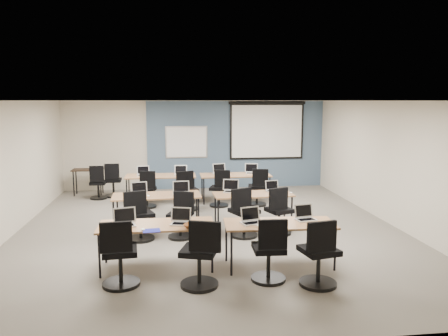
{
  "coord_description": "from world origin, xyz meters",
  "views": [
    {
      "loc": [
        -0.8,
        -8.92,
        2.7
      ],
      "look_at": [
        0.36,
        0.4,
        1.25
      ],
      "focal_mm": 35.0,
      "sensor_mm": 36.0,
      "label": 1
    }
  ],
  "objects": [
    {
      "name": "floor",
      "position": [
        0.0,
        0.0,
        0.0
      ],
      "size": [
        8.0,
        9.0,
        0.02
      ],
      "primitive_type": "cube",
      "color": "#6B6354",
      "rests_on": "ground"
    },
    {
      "name": "ceiling",
      "position": [
        0.0,
        0.0,
        2.7
      ],
      "size": [
        8.0,
        9.0,
        0.02
      ],
      "primitive_type": "cube",
      "color": "white",
      "rests_on": "ground"
    },
    {
      "name": "wall_back",
      "position": [
        0.0,
        4.5,
        1.35
      ],
      "size": [
        8.0,
        0.04,
        2.7
      ],
      "primitive_type": "cube",
      "color": "beige",
      "rests_on": "ground"
    },
    {
      "name": "wall_front",
      "position": [
        0.0,
        -4.5,
        1.35
      ],
      "size": [
        8.0,
        0.04,
        2.7
      ],
      "primitive_type": "cube",
      "color": "beige",
      "rests_on": "ground"
    },
    {
      "name": "wall_left",
      "position": [
        -4.0,
        0.0,
        1.35
      ],
      "size": [
        0.04,
        9.0,
        2.7
      ],
      "primitive_type": "cube",
      "color": "beige",
      "rests_on": "ground"
    },
    {
      "name": "wall_right",
      "position": [
        4.0,
        0.0,
        1.35
      ],
      "size": [
        0.04,
        9.0,
        2.7
      ],
      "primitive_type": "cube",
      "color": "beige",
      "rests_on": "ground"
    },
    {
      "name": "blue_accent_panel",
      "position": [
        1.25,
        4.47,
        1.35
      ],
      "size": [
        5.5,
        0.04,
        2.7
      ],
      "primitive_type": "cube",
      "color": "#3D5977",
      "rests_on": "wall_back"
    },
    {
      "name": "whiteboard",
      "position": [
        -0.3,
        4.43,
        1.45
      ],
      "size": [
        1.28,
        0.03,
        0.98
      ],
      "color": "#BBBBBB",
      "rests_on": "wall_back"
    },
    {
      "name": "projector_screen",
      "position": [
        2.2,
        4.41,
        1.89
      ],
      "size": [
        2.4,
        0.1,
        1.82
      ],
      "color": "black",
      "rests_on": "wall_back"
    },
    {
      "name": "training_table_front_left",
      "position": [
        -1.04,
        -2.03,
        0.69
      ],
      "size": [
        1.85,
        0.77,
        0.73
      ],
      "rotation": [
        0.0,
        0.0,
        -0.0
      ],
      "color": "olive",
      "rests_on": "floor"
    },
    {
      "name": "training_table_front_right",
      "position": [
        0.95,
        -2.19,
        0.68
      ],
      "size": [
        1.79,
        0.75,
        0.73
      ],
      "rotation": [
        0.0,
        0.0,
        -0.06
      ],
      "color": "brown",
      "rests_on": "floor"
    },
    {
      "name": "training_table_mid_left",
      "position": [
        -1.1,
        0.22,
        0.69
      ],
      "size": [
        1.85,
        0.77,
        0.73
      ],
      "rotation": [
        0.0,
        0.0,
        0.04
      ],
      "color": "olive",
      "rests_on": "floor"
    },
    {
      "name": "training_table_mid_right",
      "position": [
        0.95,
        0.1,
        0.68
      ],
      "size": [
        1.69,
        0.7,
        0.73
      ],
      "rotation": [
        0.0,
        0.0,
        0.04
      ],
      "color": "#AA7638",
      "rests_on": "floor"
    },
    {
      "name": "training_table_back_left",
      "position": [
        -1.07,
        2.69,
        0.69
      ],
      "size": [
        1.86,
        0.78,
        0.73
      ],
      "rotation": [
        0.0,
        0.0,
        -0.02
      ],
      "color": "#9F613A",
      "rests_on": "floor"
    },
    {
      "name": "training_table_back_right",
      "position": [
        0.94,
        2.58,
        0.69
      ],
      "size": [
        1.88,
        0.78,
        0.73
      ],
      "rotation": [
        0.0,
        0.0,
        -0.0
      ],
      "color": "brown",
      "rests_on": "floor"
    },
    {
      "name": "laptop_0",
      "position": [
        -1.55,
        -2.03,
        0.8
      ],
      "size": [
        0.36,
        0.3,
        0.27
      ],
      "rotation": [
        0.0,
        0.0,
        0.24
      ],
      "color": "#A6A6B0",
      "rests_on": "training_table_front_left"
    },
    {
      "name": "mouse_0",
      "position": [
        -1.24,
        -2.34,
        0.74
      ],
      "size": [
        0.08,
        0.11,
        0.04
      ],
      "primitive_type": "ellipsoid",
      "rotation": [
        0.0,
        0.0,
        0.15
      ],
      "color": "white",
      "rests_on": "training_table_front_left"
    },
    {
      "name": "task_chair_0",
      "position": [
        -1.56,
        -2.72,
        0.43
      ],
      "size": [
        0.55,
        0.55,
        1.03
      ],
      "rotation": [
        0.0,
        0.0,
        0.09
      ],
      "color": "black",
      "rests_on": "floor"
    },
    {
      "name": "laptop_1",
      "position": [
        -0.64,
        -2.04,
        0.79
      ],
      "size": [
        0.33,
        0.28,
        0.25
      ],
      "rotation": [
        0.0,
        0.0,
        -0.26
      ],
      "color": "silver",
      "rests_on": "training_table_front_left"
    },
    {
      "name": "mouse_1",
      "position": [
        -0.41,
        -2.25,
        0.74
      ],
      "size": [
        0.08,
        0.11,
        0.03
      ],
      "primitive_type": "ellipsoid",
      "rotation": [
        0.0,
        0.0,
        0.16
      ],
      "color": "white",
      "rests_on": "training_table_front_left"
    },
    {
      "name": "task_chair_1",
      "position": [
        -0.39,
        -2.89,
        0.43
      ],
      "size": [
        0.58,
        0.56,
        1.04
      ],
      "rotation": [
        0.0,
        0.0,
        -0.3
      ],
      "color": "black",
      "rests_on": "floor"
    },
    {
      "name": "laptop_2",
      "position": [
        0.49,
        -2.14,
        0.79
      ],
      "size": [
        0.33,
        0.28,
        0.25
      ],
      "rotation": [
        0.0,
        0.0,
        0.28
      ],
      "color": "#B2B2BF",
      "rests_on": "training_table_front_right"
    },
    {
      "name": "mouse_2",
      "position": [
        0.74,
        -2.25,
        0.74
      ],
      "size": [
        0.07,
        0.1,
        0.03
      ],
      "primitive_type": "ellipsoid",
      "rotation": [
        0.0,
        0.0,
        0.09
      ],
      "color": "white",
      "rests_on": "training_table_front_right"
    },
    {
      "name": "task_chair_2",
      "position": [
        0.65,
        -2.81,
        0.42
      ],
      "size": [
        0.53,
        0.53,
        1.01
      ],
      "rotation": [
        0.0,
        0.0,
        -0.04
      ],
      "color": "black",
      "rests_on": "floor"
    },
    {
      "name": "laptop_3",
      "position": [
        1.42,
        -2.05,
        0.79
      ],
      "size": [
        0.32,
        0.28,
        0.25
      ],
      "rotation": [
        0.0,
        0.0,
        0.2
      ],
      "color": "#B4B4B4",
      "rests_on": "training_table_front_right"
    },
    {
      "name": "mouse_3",
      "position": [
        1.69,
        -2.3,
        0.74
      ],
      "size": [
        0.09,
        0.11,
        0.04
      ],
      "primitive_type": "ellipsoid",
      "rotation": [
        0.0,
        0.0,
        -0.24
      ],
      "color": "white",
      "rests_on": "training_table_front_right"
    },
    {
      "name": "task_chair_3",
      "position": [
        1.33,
        -3.06,
        0.43
      ],
      "size": [
        0.56,
        0.56,
        1.03
      ],
      "rotation": [
        0.0,
        0.0,
        0.21
      ],
      "color": "black",
      "rests_on": "floor"
    },
    {
      "name": "laptop_4",
      "position": [
        -1.47,
        0.31,
        0.79
      ],
      "size": [
        0.34,
        0.29,
        0.26
      ],
      "rotation": [
        0.0,
        0.0,
        0.24
      ],
      "color": "silver",
      "rests_on": "training_table_mid_left"
    },
    {
      "name": "mouse_4",
      "position": [
        -1.27,
        0.08,
        0.74
      ],
      "size": [
        0.08,
        0.11,
        0.04
      ],
      "primitive_type": "ellipsoid",
      "rotation": [
        0.0,
        0.0,
        -0.21
      ],
      "color": "white",
      "rests_on": "training_table_mid_left"
    },
    {
      "name": "task_chair_4",
      "position": [
        -1.42,
        -0.58,
        0.42
      ],
      "size": [
        0.56,
        0.54,
        1.02
      ],
      "rotation": [
        0.0,
        0.0,
        0.34
      ],
      "color": "black",
      "rests_on": "floor"
    },
    {
      "name": "laptop_5",
      "position": [
        -0.58,
        0.25,
        0.8
      ],
      "size": [
        0.36,
        0.3,
        0.27
      ],
      "rotation": [
        0.0,
        0.0,
        0.05
      ],
      "color": "#9D9CA9",
      "rests_on": "training_table_mid_left"
    },
    {
      "name": "mouse_5",
      "position": [
        -0.41,
        0.03,
        0.74
      ],
      "size": [
        0.07,
        0.1,
        0.03
      ],
      "primitive_type": "ellipsoid",
      "rotation": [
        0.0,
        0.0,
        0.19
      ],
      "color": "white",
      "rests_on": "training_table_mid_left"
    },
    {
      "name": "task_chair_5",
      "position": [
        -0.61,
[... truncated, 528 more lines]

